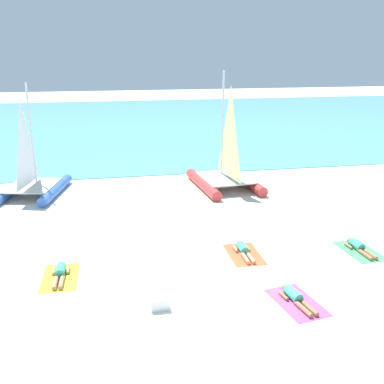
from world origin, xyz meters
TOP-DOWN VIEW (x-y plane):
  - ground_plane at (0.00, 10.00)m, footprint 120.00×120.00m
  - ocean_water at (0.00, 32.99)m, footprint 120.00×40.00m
  - sailboat_red at (2.58, 10.04)m, footprint 3.28×4.75m
  - sailboat_blue at (-7.06, 10.64)m, footprint 3.47×4.61m
  - towel_leftmost at (-5.08, 1.54)m, footprint 1.15×1.93m
  - sunbather_leftmost at (-5.08, 1.60)m, footprint 0.55×1.56m
  - towel_center_left at (1.13, 2.06)m, footprint 1.11×1.91m
  - sunbather_center_left at (1.13, 2.12)m, footprint 0.54×1.56m
  - towel_center_right at (1.64, -1.29)m, footprint 1.40×2.05m
  - sunbather_center_right at (1.63, -1.22)m, footprint 0.66×1.57m
  - towel_rightmost at (5.26, 1.53)m, footprint 1.22×1.97m
  - sunbather_rightmost at (5.25, 1.60)m, footprint 0.57×1.57m
  - cooler_box at (-2.24, -0.85)m, footprint 0.50×0.36m

SIDE VIEW (x-z plane):
  - ground_plane at x=0.00m, z-range 0.00..0.00m
  - towel_leftmost at x=-5.08m, z-range 0.00..0.01m
  - towel_center_left at x=1.13m, z-range 0.00..0.01m
  - towel_center_right at x=1.64m, z-range 0.00..0.01m
  - towel_rightmost at x=5.26m, z-range 0.00..0.01m
  - ocean_water at x=0.00m, z-range 0.00..0.05m
  - sunbather_leftmost at x=-5.08m, z-range -0.02..0.28m
  - sunbather_center_left at x=1.13m, z-range -0.02..0.28m
  - sunbather_center_right at x=1.63m, z-range -0.02..0.28m
  - sunbather_rightmost at x=5.25m, z-range -0.02..0.28m
  - cooler_box at x=-2.24m, z-range 0.00..0.36m
  - sailboat_blue at x=-7.06m, z-range -1.90..3.51m
  - sailboat_red at x=2.58m, z-range -2.06..3.82m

